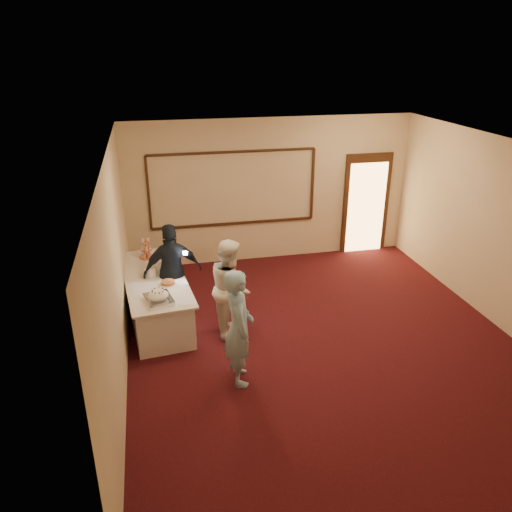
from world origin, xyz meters
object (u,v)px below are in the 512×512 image
at_px(woman, 230,287).
at_px(guest, 173,271).
at_px(plate_stack_a, 151,271).
at_px(pavlova_tray, 158,297).
at_px(plate_stack_b, 163,265).
at_px(buffet_table, 156,297).
at_px(tart, 168,283).
at_px(man, 239,327).
at_px(cupcake_stand, 146,250).

height_order(woman, guest, guest).
bearing_deg(plate_stack_a, pavlova_tray, -84.52).
distance_m(plate_stack_a, plate_stack_b, 0.30).
distance_m(buffet_table, pavlova_tray, 1.01).
distance_m(plate_stack_b, tart, 0.62).
bearing_deg(man, buffet_table, 29.38).
bearing_deg(tart, guest, 74.30).
xyz_separation_m(buffet_table, tart, (0.21, -0.33, 0.41)).
bearing_deg(cupcake_stand, woman, -50.69).
bearing_deg(woman, plate_stack_b, 48.26).
relative_size(man, woman, 1.05).
xyz_separation_m(buffet_table, man, (1.06, -1.98, 0.45)).
distance_m(buffet_table, tart, 0.57).
height_order(buffet_table, woman, woman).
bearing_deg(woman, buffet_table, 61.57).
bearing_deg(woman, pavlova_tray, 102.55).
xyz_separation_m(cupcake_stand, man, (1.16, -2.82, -0.08)).
height_order(cupcake_stand, man, man).
relative_size(pavlova_tray, woman, 0.35).
bearing_deg(cupcake_stand, buffet_table, -83.00).
height_order(cupcake_stand, woman, woman).
distance_m(pavlova_tray, tart, 0.59).
distance_m(pavlova_tray, plate_stack_a, 0.96).
height_order(cupcake_stand, plate_stack_a, cupcake_stand).
distance_m(buffet_table, plate_stack_a, 0.47).
xyz_separation_m(plate_stack_b, woman, (1.01, -0.98, -0.05)).
distance_m(cupcake_stand, tart, 1.22).
bearing_deg(buffet_table, plate_stack_a, 130.07).
bearing_deg(plate_stack_b, pavlova_tray, -95.59).
xyz_separation_m(plate_stack_b, man, (0.90, -2.26, -0.01)).
xyz_separation_m(cupcake_stand, tart, (0.31, -1.18, -0.12)).
height_order(pavlova_tray, tart, pavlova_tray).
bearing_deg(tart, plate_stack_a, 123.83).
distance_m(pavlova_tray, plate_stack_b, 1.19).
bearing_deg(plate_stack_b, plate_stack_a, -132.86).
height_order(plate_stack_b, tart, plate_stack_b).
relative_size(woman, guest, 0.96).
xyz_separation_m(cupcake_stand, plate_stack_a, (0.05, -0.79, -0.06)).
height_order(plate_stack_a, guest, guest).
distance_m(man, woman, 1.28).
bearing_deg(pavlova_tray, man, -46.75).
bearing_deg(plate_stack_b, woman, -44.33).
bearing_deg(plate_stack_a, woman, -32.05).
distance_m(buffet_table, woman, 1.42).
bearing_deg(woman, cupcake_stand, 41.90).
xyz_separation_m(plate_stack_a, plate_stack_b, (0.21, 0.22, -0.00)).
bearing_deg(man, cupcake_stand, 23.59).
height_order(cupcake_stand, plate_stack_b, cupcake_stand).
bearing_deg(cupcake_stand, man, -67.64).
bearing_deg(buffet_table, man, -61.85).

